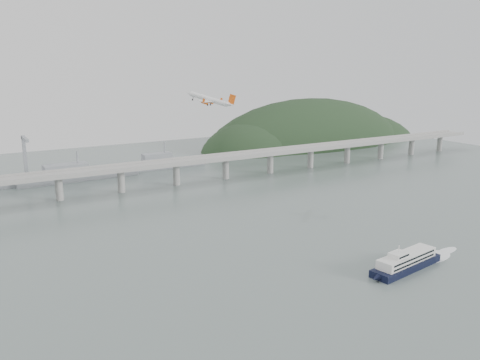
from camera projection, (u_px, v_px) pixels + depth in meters
ground at (292, 265)px, 273.31m from camera, size 900.00×900.00×0.00m
bridge at (153, 168)px, 436.52m from camera, size 800.00×22.00×23.90m
headland at (316, 156)px, 697.08m from camera, size 365.00×155.00×156.00m
ferry at (406, 262)px, 267.15m from camera, size 79.15×22.37×14.97m
airliner at (210, 100)px, 341.78m from camera, size 28.20×30.16×11.67m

